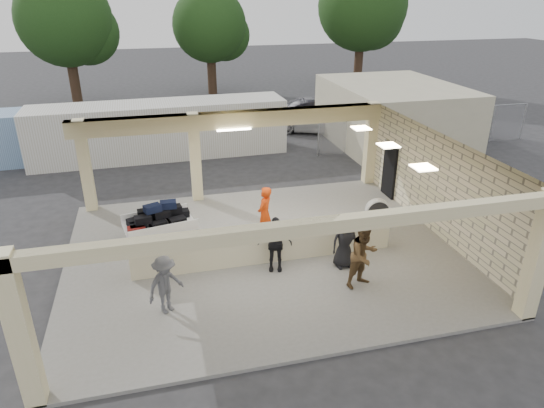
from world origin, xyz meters
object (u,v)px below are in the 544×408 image
object	(u,v)px
passenger_a	(364,255)
passenger_c	(165,285)
baggage_handler	(265,214)
container_white	(160,130)
luggage_cart	(159,221)
baggage_counter	(265,245)
passenger_b	(275,244)
car_white_b	(395,112)
car_dark	(315,110)
passenger_d	(345,241)
drum_fan	(378,211)
car_white_a	(318,120)

from	to	relation	value
passenger_a	passenger_c	distance (m)	5.37
baggage_handler	container_white	world-z (taller)	container_white
luggage_cart	passenger_a	world-z (taller)	passenger_a
baggage_counter	luggage_cart	world-z (taller)	luggage_cart
baggage_handler	passenger_b	world-z (taller)	baggage_handler
baggage_counter	car_white_b	bearing A→B (deg)	50.79
car_white_b	car_dark	bearing A→B (deg)	93.40
passenger_b	car_dark	xyz separation A→B (m)	(6.93, 16.71, -0.25)
passenger_d	passenger_b	bearing A→B (deg)	169.81
passenger_d	car_white_b	bearing A→B (deg)	56.71
luggage_cart	car_white_b	bearing A→B (deg)	28.70
baggage_counter	passenger_d	size ratio (longest dim) A/B	4.96
passenger_b	passenger_d	distance (m)	2.08
car_dark	car_white_b	bearing A→B (deg)	-107.09
luggage_cart	drum_fan	size ratio (longest dim) A/B	2.61
car_white_a	container_white	world-z (taller)	container_white
baggage_handler	passenger_d	xyz separation A→B (m)	(1.92, -2.15, -0.12)
drum_fan	passenger_d	bearing A→B (deg)	-121.49
luggage_cart	container_white	bearing A→B (deg)	76.04
car_white_b	passenger_c	bearing A→B (deg)	162.18
passenger_c	passenger_d	xyz separation A→B (m)	(5.25, 0.99, 0.03)
luggage_cart	car_dark	bearing A→B (deg)	43.07
passenger_d	car_white_a	distance (m)	15.38
drum_fan	car_white_b	distance (m)	14.81
luggage_cart	car_white_a	world-z (taller)	luggage_cart
baggage_counter	passenger_c	xyz separation A→B (m)	(-3.06, -1.93, 0.31)
luggage_cart	baggage_counter	bearing A→B (deg)	-44.62
drum_fan	baggage_handler	size ratio (longest dim) A/B	0.50
drum_fan	car_white_b	xyz separation A→B (m)	(7.28, 12.90, 0.11)
baggage_handler	passenger_d	bearing A→B (deg)	80.93
passenger_a	car_white_b	bearing A→B (deg)	40.22
passenger_b	passenger_c	size ratio (longest dim) A/B	1.07
passenger_a	car_white_a	world-z (taller)	passenger_a
car_white_a	car_white_b	bearing A→B (deg)	-59.46
baggage_counter	passenger_d	bearing A→B (deg)	-23.35
baggage_handler	passenger_a	size ratio (longest dim) A/B	1.00
drum_fan	car_dark	world-z (taller)	car_dark
passenger_b	car_white_a	distance (m)	15.78
passenger_a	container_white	world-z (taller)	container_white
passenger_c	car_white_b	xyz separation A→B (m)	(14.74, 16.25, -0.18)
passenger_b	car_dark	bearing A→B (deg)	81.88
baggage_handler	car_dark	bearing A→B (deg)	-165.41
baggage_handler	car_white_a	distance (m)	14.07
passenger_c	car_dark	size ratio (longest dim) A/B	0.38
baggage_counter	passenger_a	world-z (taller)	passenger_a
passenger_b	container_white	xyz separation A→B (m)	(-2.75, 12.05, 0.38)
passenger_c	passenger_d	world-z (taller)	passenger_d
container_white	car_white_a	bearing A→B (deg)	13.18
passenger_b	passenger_c	world-z (taller)	passenger_b
baggage_counter	car_dark	world-z (taller)	car_dark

